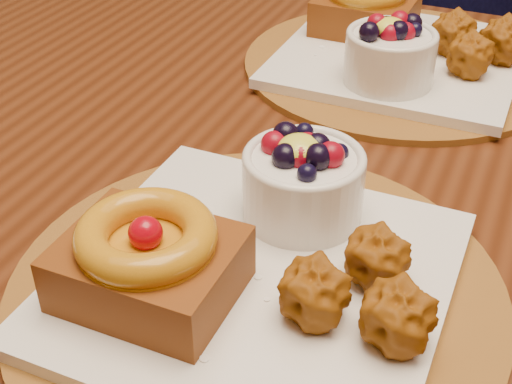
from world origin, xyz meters
TOP-DOWN VIEW (x-y plane):
  - dining_table at (-0.11, -0.11)m, footprint 1.60×0.90m
  - place_setting_near at (-0.11, -0.32)m, footprint 0.38×0.38m
  - place_setting_far at (-0.11, 0.11)m, footprint 0.38×0.38m

SIDE VIEW (x-z plane):
  - dining_table at x=-0.11m, z-range 0.30..1.06m
  - place_setting_near at x=-0.11m, z-range 0.74..0.83m
  - place_setting_far at x=-0.11m, z-range 0.74..0.83m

